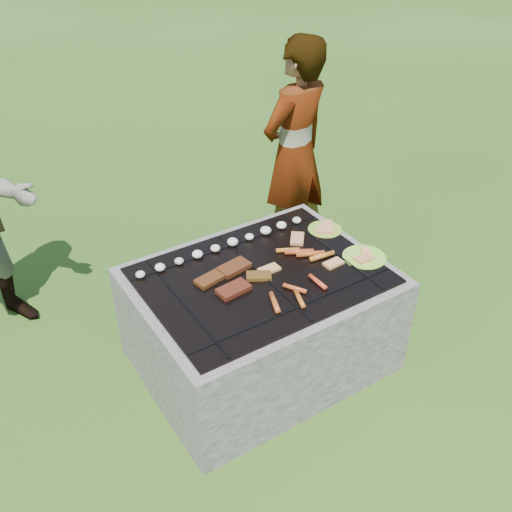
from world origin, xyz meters
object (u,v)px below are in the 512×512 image
Objects in this scene: plate_far at (325,229)px; plate_near at (364,257)px; cook at (295,154)px; fire_pit at (261,322)px.

plate_near is (-0.00, -0.34, -0.00)m from plate_far.
plate_far is at bearing 55.96° from cook.
cook is at bearing 69.06° from plate_far.
fire_pit is 5.48× the size of plate_far.
fire_pit is 0.84× the size of cook.
plate_far is 0.34m from plate_near.
plate_far reaches higher than fire_pit.
plate_near is at bearing -90.25° from plate_far.
plate_near is 1.05m from cook.
plate_far is 0.73m from cook.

